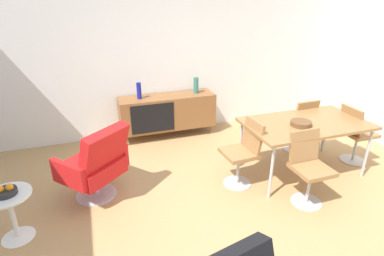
{
  "coord_description": "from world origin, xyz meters",
  "views": [
    {
      "loc": [
        -1.26,
        -2.45,
        2.26
      ],
      "look_at": [
        -0.18,
        0.73,
        0.8
      ],
      "focal_mm": 28.65,
      "sensor_mm": 36.0,
      "label": 1
    }
  ],
  "objects_px": {
    "wooden_bowl_on_table": "(301,123)",
    "vase_cobalt": "(196,85)",
    "dining_chair_far_end": "(355,132)",
    "sideboard": "(167,112)",
    "dining_chair_near_window": "(243,151)",
    "vase_sculptural_dark": "(139,91)",
    "side_table_round": "(11,211)",
    "fruit_bowl": "(6,191)",
    "dining_table": "(306,125)",
    "lounge_chair_red": "(96,163)",
    "dining_chair_front_left": "(309,165)",
    "dining_chair_back_right": "(299,123)"
  },
  "relations": [
    {
      "from": "wooden_bowl_on_table",
      "to": "dining_chair_far_end",
      "type": "height_order",
      "value": "dining_chair_far_end"
    },
    {
      "from": "wooden_bowl_on_table",
      "to": "vase_cobalt",
      "type": "bearing_deg",
      "value": 112.81
    },
    {
      "from": "sideboard",
      "to": "dining_chair_far_end",
      "type": "distance_m",
      "value": 2.89
    },
    {
      "from": "sideboard",
      "to": "vase_cobalt",
      "type": "bearing_deg",
      "value": 0.21
    },
    {
      "from": "dining_chair_near_window",
      "to": "side_table_round",
      "type": "xyz_separation_m",
      "value": [
        -2.6,
        -0.16,
        -0.15
      ]
    },
    {
      "from": "dining_chair_far_end",
      "to": "side_table_round",
      "type": "relative_size",
      "value": 1.65
    },
    {
      "from": "sideboard",
      "to": "dining_chair_far_end",
      "type": "height_order",
      "value": "dining_chair_far_end"
    },
    {
      "from": "dining_table",
      "to": "dining_chair_near_window",
      "type": "xyz_separation_m",
      "value": [
        -0.89,
        0.0,
        -0.23
      ]
    },
    {
      "from": "dining_chair_far_end",
      "to": "lounge_chair_red",
      "type": "bearing_deg",
      "value": 175.44
    },
    {
      "from": "sideboard",
      "to": "dining_chair_far_end",
      "type": "xyz_separation_m",
      "value": [
        2.31,
        -1.74,
        0.03
      ]
    },
    {
      "from": "sideboard",
      "to": "vase_cobalt",
      "type": "xyz_separation_m",
      "value": [
        0.51,
        0.0,
        0.42
      ]
    },
    {
      "from": "vase_sculptural_dark",
      "to": "dining_chair_front_left",
      "type": "height_order",
      "value": "vase_sculptural_dark"
    },
    {
      "from": "sideboard",
      "to": "lounge_chair_red",
      "type": "bearing_deg",
      "value": -130.29
    },
    {
      "from": "lounge_chair_red",
      "to": "side_table_round",
      "type": "distance_m",
      "value": 0.95
    },
    {
      "from": "dining_chair_far_end",
      "to": "sideboard",
      "type": "bearing_deg",
      "value": 142.99
    },
    {
      "from": "vase_cobalt",
      "to": "dining_table",
      "type": "xyz_separation_m",
      "value": [
        0.91,
        -1.74,
        -0.16
      ]
    },
    {
      "from": "lounge_chair_red",
      "to": "fruit_bowl",
      "type": "distance_m",
      "value": 0.94
    },
    {
      "from": "dining_table",
      "to": "lounge_chair_red",
      "type": "height_order",
      "value": "lounge_chair_red"
    },
    {
      "from": "wooden_bowl_on_table",
      "to": "dining_chair_front_left",
      "type": "xyz_separation_m",
      "value": [
        -0.21,
        -0.48,
        -0.3
      ]
    },
    {
      "from": "vase_cobalt",
      "to": "fruit_bowl",
      "type": "distance_m",
      "value": 3.22
    },
    {
      "from": "vase_cobalt",
      "to": "dining_chair_near_window",
      "type": "xyz_separation_m",
      "value": [
        0.02,
        -1.74,
        -0.39
      ]
    },
    {
      "from": "vase_sculptural_dark",
      "to": "dining_chair_far_end",
      "type": "height_order",
      "value": "vase_sculptural_dark"
    },
    {
      "from": "vase_sculptural_dark",
      "to": "side_table_round",
      "type": "distance_m",
      "value": 2.54
    },
    {
      "from": "dining_chair_far_end",
      "to": "dining_table",
      "type": "bearing_deg",
      "value": -179.85
    },
    {
      "from": "vase_sculptural_dark",
      "to": "lounge_chair_red",
      "type": "height_order",
      "value": "vase_sculptural_dark"
    },
    {
      "from": "wooden_bowl_on_table",
      "to": "side_table_round",
      "type": "xyz_separation_m",
      "value": [
        -3.34,
        -0.08,
        -0.45
      ]
    },
    {
      "from": "side_table_round",
      "to": "dining_chair_near_window",
      "type": "bearing_deg",
      "value": 3.42
    },
    {
      "from": "side_table_round",
      "to": "fruit_bowl",
      "type": "height_order",
      "value": "fruit_bowl"
    },
    {
      "from": "wooden_bowl_on_table",
      "to": "dining_chair_front_left",
      "type": "bearing_deg",
      "value": -113.37
    },
    {
      "from": "vase_cobalt",
      "to": "dining_table",
      "type": "height_order",
      "value": "vase_cobalt"
    },
    {
      "from": "sideboard",
      "to": "dining_chair_back_right",
      "type": "distance_m",
      "value": 2.13
    },
    {
      "from": "vase_sculptural_dark",
      "to": "dining_table",
      "type": "distance_m",
      "value": 2.56
    },
    {
      "from": "wooden_bowl_on_table",
      "to": "dining_chair_near_window",
      "type": "relative_size",
      "value": 0.3
    },
    {
      "from": "dining_chair_near_window",
      "to": "dining_table",
      "type": "bearing_deg",
      "value": -0.23
    },
    {
      "from": "fruit_bowl",
      "to": "dining_chair_near_window",
      "type": "bearing_deg",
      "value": 3.45
    },
    {
      "from": "vase_cobalt",
      "to": "sideboard",
      "type": "bearing_deg",
      "value": -179.79
    },
    {
      "from": "sideboard",
      "to": "fruit_bowl",
      "type": "distance_m",
      "value": 2.81
    },
    {
      "from": "vase_sculptural_dark",
      "to": "side_table_round",
      "type": "relative_size",
      "value": 0.51
    },
    {
      "from": "dining_chair_far_end",
      "to": "fruit_bowl",
      "type": "bearing_deg",
      "value": -177.97
    },
    {
      "from": "vase_sculptural_dark",
      "to": "side_table_round",
      "type": "xyz_separation_m",
      "value": [
        -1.61,
        -1.9,
        -0.53
      ]
    },
    {
      "from": "wooden_bowl_on_table",
      "to": "dining_chair_back_right",
      "type": "distance_m",
      "value": 0.86
    },
    {
      "from": "wooden_bowl_on_table",
      "to": "dining_chair_far_end",
      "type": "relative_size",
      "value": 0.3
    },
    {
      "from": "dining_chair_near_window",
      "to": "dining_chair_far_end",
      "type": "distance_m",
      "value": 1.78
    },
    {
      "from": "sideboard",
      "to": "side_table_round",
      "type": "bearing_deg",
      "value": -137.49
    },
    {
      "from": "side_table_round",
      "to": "vase_cobalt",
      "type": "bearing_deg",
      "value": 36.32
    },
    {
      "from": "dining_chair_far_end",
      "to": "lounge_chair_red",
      "type": "distance_m",
      "value": 3.55
    },
    {
      "from": "dining_table",
      "to": "side_table_round",
      "type": "xyz_separation_m",
      "value": [
        -3.49,
        -0.15,
        -0.38
      ]
    },
    {
      "from": "dining_chair_front_left",
      "to": "side_table_round",
      "type": "xyz_separation_m",
      "value": [
        -3.13,
        0.41,
        -0.15
      ]
    },
    {
      "from": "dining_chair_far_end",
      "to": "fruit_bowl",
      "type": "distance_m",
      "value": 4.38
    },
    {
      "from": "dining_chair_front_left",
      "to": "side_table_round",
      "type": "bearing_deg",
      "value": 172.6
    }
  ]
}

